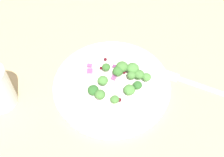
{
  "coord_description": "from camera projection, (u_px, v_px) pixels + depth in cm",
  "views": [
    {
      "loc": [
        -2.73,
        37.25,
        52.92
      ],
      "look_at": [
        1.21,
        -0.37,
        2.7
      ],
      "focal_mm": 43.9,
      "sensor_mm": 36.0,
      "label": 1
    }
  ],
  "objects": [
    {
      "name": "ground_plane",
      "position": [
        117.0,
        89.0,
        0.66
      ],
      "size": [
        180.0,
        180.0,
        2.0
      ],
      "primitive_type": "cube",
      "color": "tan"
    },
    {
      "name": "plate",
      "position": [
        112.0,
        83.0,
        0.64
      ],
      "size": [
        27.41,
        27.41,
        1.7
      ],
      "color": "white",
      "rests_on": "ground_plane"
    },
    {
      "name": "dressing_pool",
      "position": [
        112.0,
        82.0,
        0.64
      ],
      "size": [
        15.9,
        15.9,
        0.2
      ],
      "primitive_type": "cylinder",
      "color": "white",
      "rests_on": "plate"
    },
    {
      "name": "broccoli_floret_0",
      "position": [
        106.0,
        67.0,
        0.64
      ],
      "size": [
        1.98,
        1.98,
        2.0
      ],
      "color": "#9EC684",
      "rests_on": "plate"
    },
    {
      "name": "broccoli_floret_1",
      "position": [
        147.0,
        77.0,
        0.63
      ],
      "size": [
        2.08,
        2.08,
        2.1
      ],
      "color": "#9EC684",
      "rests_on": "plate"
    },
    {
      "name": "broccoli_floret_2",
      "position": [
        117.0,
        71.0,
        0.64
      ],
      "size": [
        2.49,
        2.49,
        2.52
      ],
      "color": "#9EC684",
      "rests_on": "plate"
    },
    {
      "name": "broccoli_floret_3",
      "position": [
        129.0,
        90.0,
        0.61
      ],
      "size": [
        2.61,
        2.61,
        2.64
      ],
      "color": "#9EC684",
      "rests_on": "plate"
    },
    {
      "name": "broccoli_floret_4",
      "position": [
        132.0,
        75.0,
        0.63
      ],
      "size": [
        2.03,
        2.03,
        2.05
      ],
      "color": "#8EB77A",
      "rests_on": "plate"
    },
    {
      "name": "broccoli_floret_5",
      "position": [
        93.0,
        90.0,
        0.61
      ],
      "size": [
        2.5,
        2.5,
        2.53
      ],
      "color": "#8EB77A",
      "rests_on": "plate"
    },
    {
      "name": "broccoli_floret_6",
      "position": [
        100.0,
        95.0,
        0.6
      ],
      "size": [
        2.36,
        2.36,
        2.38
      ],
      "color": "#9EC684",
      "rests_on": "plate"
    },
    {
      "name": "broccoli_floret_7",
      "position": [
        122.0,
        67.0,
        0.64
      ],
      "size": [
        2.89,
        2.89,
        2.93
      ],
      "color": "#8EB77A",
      "rests_on": "plate"
    },
    {
      "name": "broccoli_floret_8",
      "position": [
        139.0,
        75.0,
        0.63
      ],
      "size": [
        2.45,
        2.45,
        2.48
      ],
      "color": "#8EB77A",
      "rests_on": "plate"
    },
    {
      "name": "broccoli_floret_9",
      "position": [
        103.0,
        81.0,
        0.62
      ],
      "size": [
        2.39,
        2.39,
        2.42
      ],
      "color": "#8EB77A",
      "rests_on": "plate"
    },
    {
      "name": "broccoli_floret_10",
      "position": [
        113.0,
        99.0,
        0.59
      ],
      "size": [
        1.95,
        1.95,
        1.97
      ],
      "color": "#9EC684",
      "rests_on": "plate"
    },
    {
      "name": "broccoli_floret_11",
      "position": [
        133.0,
        68.0,
        0.64
      ],
      "size": [
        2.92,
        2.92,
        2.96
      ],
      "color": "#9EC684",
      "rests_on": "plate"
    },
    {
      "name": "broccoli_floret_12",
      "position": [
        138.0,
        85.0,
        0.62
      ],
      "size": [
        2.02,
        2.02,
        2.05
      ],
      "color": "#8EB77A",
      "rests_on": "plate"
    },
    {
      "name": "cranberry_0",
      "position": [
        124.0,
        72.0,
        0.65
      ],
      "size": [
        0.87,
        0.87,
        0.87
      ],
      "primitive_type": "sphere",
      "color": "maroon",
      "rests_on": "plate"
    },
    {
      "name": "cranberry_1",
      "position": [
        105.0,
        59.0,
        0.68
      ],
      "size": [
        0.79,
        0.79,
        0.79
      ],
      "primitive_type": "sphere",
      "color": "#4C0A14",
      "rests_on": "plate"
    },
    {
      "name": "cranberry_2",
      "position": [
        119.0,
        100.0,
        0.6
      ],
      "size": [
        0.93,
        0.93,
        0.93
      ],
      "primitive_type": "sphere",
      "color": "#4C0A14",
      "rests_on": "plate"
    },
    {
      "name": "cranberry_3",
      "position": [
        101.0,
        68.0,
        0.66
      ],
      "size": [
        0.73,
        0.73,
        0.73
      ],
      "primitive_type": "sphere",
      "color": "#4C0A14",
      "rests_on": "plate"
    },
    {
      "name": "onion_bit_0",
      "position": [
        114.0,
        77.0,
        0.64
      ],
      "size": [
        1.45,
        1.59,
        0.51
      ],
      "primitive_type": "cube",
      "rotation": [
        0.0,
        0.0,
        1.23
      ],
      "color": "#934C84",
      "rests_on": "plate"
    },
    {
      "name": "onion_bit_1",
      "position": [
        90.0,
        66.0,
        0.67
      ],
      "size": [
        1.23,
        1.11,
        0.49
      ],
      "primitive_type": "cube",
      "rotation": [
        0.0,
        0.0,
        0.0
      ],
      "color": "#934C84",
      "rests_on": "plate"
    },
    {
      "name": "onion_bit_2",
      "position": [
        98.0,
        97.0,
        0.61
      ],
      "size": [
        1.04,
        1.2,
        0.38
      ],
      "primitive_type": "cube",
      "rotation": [
        0.0,
        0.0,
        3.04
      ],
      "color": "#A35B93",
      "rests_on": "plate"
    },
    {
      "name": "onion_bit_3",
      "position": [
        90.0,
        71.0,
        0.66
      ],
      "size": [
        1.51,
        1.52,
        0.53
      ],
      "primitive_type": "cube",
      "rotation": [
        0.0,
        0.0,
        1.67
      ],
      "color": "#934C84",
      "rests_on": "plate"
    },
    {
      "name": "onion_bit_4",
      "position": [
        115.0,
        66.0,
        0.66
      ],
      "size": [
        1.37,
        1.11,
        0.42
      ],
      "primitive_type": "cube",
      "rotation": [
        0.0,
        0.0,
        2.86
      ],
      "color": "#843D75",
      "rests_on": "plate"
    },
    {
      "name": "fork",
      "position": [
        196.0,
        84.0,
        0.65
      ],
      "size": [
        18.18,
        7.72,
        0.5
      ],
      "color": "silver",
      "rests_on": "ground_plane"
    }
  ]
}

